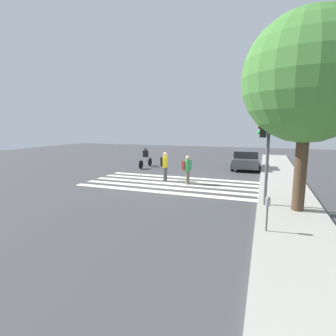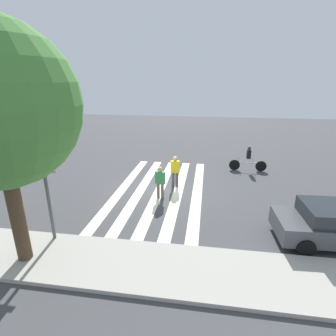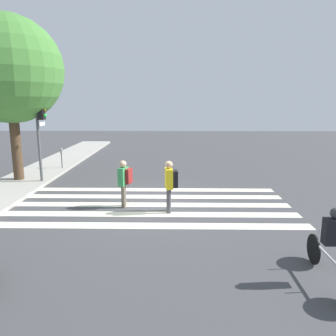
{
  "view_description": "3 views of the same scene",
  "coord_description": "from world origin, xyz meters",
  "px_view_note": "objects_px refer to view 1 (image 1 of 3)",
  "views": [
    {
      "loc": [
        14.34,
        5.16,
        3.36
      ],
      "look_at": [
        0.53,
        0.06,
        1.03
      ],
      "focal_mm": 28.0,
      "sensor_mm": 36.0,
      "label": 1
    },
    {
      "loc": [
        -2.46,
        13.01,
        5.79
      ],
      "look_at": [
        -0.39,
        -0.54,
        1.11
      ],
      "focal_mm": 28.0,
      "sensor_mm": 36.0,
      "label": 2
    },
    {
      "loc": [
        -11.49,
        -0.76,
        3.75
      ],
      "look_at": [
        0.52,
        -0.56,
        1.28
      ],
      "focal_mm": 35.0,
      "sensor_mm": 36.0,
      "label": 3
    }
  ],
  "objects_px": {
    "parking_meter": "(268,206)",
    "car_parked_far_curb": "(246,160)",
    "street_tree": "(308,78)",
    "pedestrian_adult_yellow_jacket": "(165,164)",
    "traffic_light": "(265,141)",
    "pedestrian_child_with_backpack": "(187,168)",
    "cyclist_far_lane": "(146,157)"
  },
  "relations": [
    {
      "from": "pedestrian_adult_yellow_jacket",
      "to": "car_parked_far_curb",
      "type": "relative_size",
      "value": 0.43
    },
    {
      "from": "parking_meter",
      "to": "pedestrian_child_with_backpack",
      "type": "distance_m",
      "value": 7.59
    },
    {
      "from": "traffic_light",
      "to": "pedestrian_child_with_backpack",
      "type": "bearing_deg",
      "value": -127.87
    },
    {
      "from": "parking_meter",
      "to": "pedestrian_adult_yellow_jacket",
      "type": "distance_m",
      "value": 9.05
    },
    {
      "from": "street_tree",
      "to": "pedestrian_adult_yellow_jacket",
      "type": "height_order",
      "value": "street_tree"
    },
    {
      "from": "car_parked_far_curb",
      "to": "pedestrian_adult_yellow_jacket",
      "type": "bearing_deg",
      "value": -37.67
    },
    {
      "from": "street_tree",
      "to": "parking_meter",
      "type": "bearing_deg",
      "value": -23.49
    },
    {
      "from": "street_tree",
      "to": "pedestrian_child_with_backpack",
      "type": "relative_size",
      "value": 4.4
    },
    {
      "from": "pedestrian_adult_yellow_jacket",
      "to": "pedestrian_child_with_backpack",
      "type": "height_order",
      "value": "pedestrian_adult_yellow_jacket"
    },
    {
      "from": "pedestrian_adult_yellow_jacket",
      "to": "parking_meter",
      "type": "bearing_deg",
      "value": 33.53
    },
    {
      "from": "traffic_light",
      "to": "cyclist_far_lane",
      "type": "xyz_separation_m",
      "value": [
        -8.22,
        -9.18,
        -1.91
      ]
    },
    {
      "from": "pedestrian_adult_yellow_jacket",
      "to": "car_parked_far_curb",
      "type": "bearing_deg",
      "value": 137.07
    },
    {
      "from": "traffic_light",
      "to": "street_tree",
      "type": "height_order",
      "value": "street_tree"
    },
    {
      "from": "pedestrian_adult_yellow_jacket",
      "to": "car_parked_far_curb",
      "type": "xyz_separation_m",
      "value": [
        -6.38,
        4.46,
        -0.29
      ]
    },
    {
      "from": "traffic_light",
      "to": "parking_meter",
      "type": "height_order",
      "value": "traffic_light"
    },
    {
      "from": "parking_meter",
      "to": "car_parked_far_curb",
      "type": "distance_m",
      "value": 13.25
    },
    {
      "from": "cyclist_far_lane",
      "to": "car_parked_far_curb",
      "type": "xyz_separation_m",
      "value": [
        -1.98,
        7.84,
        -0.11
      ]
    },
    {
      "from": "street_tree",
      "to": "pedestrian_adult_yellow_jacket",
      "type": "distance_m",
      "value": 9.19
    },
    {
      "from": "parking_meter",
      "to": "car_parked_far_curb",
      "type": "xyz_separation_m",
      "value": [
        -13.16,
        -1.53,
        -0.17
      ]
    },
    {
      "from": "street_tree",
      "to": "pedestrian_adult_yellow_jacket",
      "type": "xyz_separation_m",
      "value": [
        -4.13,
        -7.14,
        -4.03
      ]
    },
    {
      "from": "pedestrian_child_with_backpack",
      "to": "car_parked_far_curb",
      "type": "distance_m",
      "value": 7.51
    },
    {
      "from": "pedestrian_child_with_backpack",
      "to": "cyclist_far_lane",
      "type": "height_order",
      "value": "pedestrian_child_with_backpack"
    },
    {
      "from": "parking_meter",
      "to": "car_parked_far_curb",
      "type": "height_order",
      "value": "car_parked_far_curb"
    },
    {
      "from": "traffic_light",
      "to": "parking_meter",
      "type": "relative_size",
      "value": 3.17
    },
    {
      "from": "pedestrian_adult_yellow_jacket",
      "to": "cyclist_far_lane",
      "type": "bearing_deg",
      "value": -150.48
    },
    {
      "from": "traffic_light",
      "to": "street_tree",
      "type": "bearing_deg",
      "value": 76.47
    },
    {
      "from": "parking_meter",
      "to": "car_parked_far_curb",
      "type": "bearing_deg",
      "value": -173.36
    },
    {
      "from": "parking_meter",
      "to": "pedestrian_child_with_backpack",
      "type": "xyz_separation_m",
      "value": [
        -6.21,
        -4.36,
        0.06
      ]
    },
    {
      "from": "traffic_light",
      "to": "pedestrian_adult_yellow_jacket",
      "type": "distance_m",
      "value": 7.16
    },
    {
      "from": "parking_meter",
      "to": "pedestrian_child_with_backpack",
      "type": "height_order",
      "value": "pedestrian_child_with_backpack"
    },
    {
      "from": "pedestrian_adult_yellow_jacket",
      "to": "pedestrian_child_with_backpack",
      "type": "bearing_deg",
      "value": 62.89
    },
    {
      "from": "cyclist_far_lane",
      "to": "street_tree",
      "type": "bearing_deg",
      "value": 51.92
    }
  ]
}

